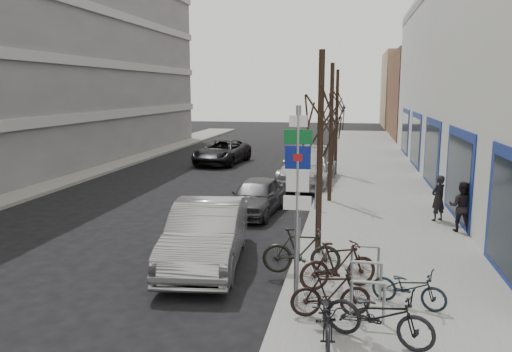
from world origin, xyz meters
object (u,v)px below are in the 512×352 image
at_px(tree_far, 337,97).
at_px(parked_car_front, 206,234).
at_px(tree_mid, 332,100).
at_px(pedestrian_far, 462,206).
at_px(bike_near_left, 327,315).
at_px(pedestrian_near, 438,198).
at_px(bike_near_right, 331,293).
at_px(tree_near, 321,105).
at_px(bike_far_curb, 379,310).
at_px(meter_front, 300,229).
at_px(bike_rack, 366,276).
at_px(lane_car, 222,152).
at_px(meter_back, 324,166).
at_px(parked_car_mid, 256,196).
at_px(bike_far_inner, 338,265).
at_px(bike_mid_curb, 409,284).
at_px(highway_sign_pole, 297,195).
at_px(bike_mid_inner, 301,251).
at_px(parked_car_back, 308,167).
at_px(meter_mid, 315,188).

bearing_deg(tree_far, parked_car_front, -101.22).
distance_m(tree_mid, pedestrian_far, 6.39).
height_order(bike_near_left, pedestrian_near, pedestrian_near).
height_order(bike_near_left, bike_near_right, bike_near_left).
xyz_separation_m(tree_near, bike_far_curb, (1.37, -4.72, -3.37)).
bearing_deg(meter_front, bike_rack, -55.49).
distance_m(parked_car_front, lane_car, 18.01).
distance_m(meter_back, parked_car_mid, 6.45).
bearing_deg(parked_car_front, bike_far_inner, -28.54).
xyz_separation_m(tree_near, parked_car_mid, (-2.54, 4.41, -3.44)).
bearing_deg(bike_mid_curb, parked_car_mid, 52.75).
xyz_separation_m(tree_near, bike_far_inner, (0.61, -2.45, -3.40)).
xyz_separation_m(tree_near, pedestrian_near, (3.71, 4.06, -3.18)).
bearing_deg(meter_front, bike_far_curb, -66.63).
bearing_deg(pedestrian_far, bike_mid_curb, 90.91).
distance_m(tree_near, parked_car_mid, 6.15).
distance_m(tree_mid, parked_car_front, 8.76).
xyz_separation_m(tree_near, pedestrian_far, (4.20, 2.86, -3.16)).
bearing_deg(lane_car, pedestrian_far, -44.73).
height_order(meter_front, pedestrian_near, pedestrian_near).
bearing_deg(bike_near_left, meter_front, 96.46).
bearing_deg(meter_back, bike_far_inner, -85.32).
distance_m(tree_mid, tree_far, 6.50).
bearing_deg(pedestrian_near, highway_sign_pole, 23.19).
xyz_separation_m(bike_mid_inner, parked_car_front, (-2.52, 0.58, 0.09)).
xyz_separation_m(tree_near, tree_far, (0.00, 13.00, 0.00)).
relative_size(bike_near_left, bike_far_inner, 0.87).
bearing_deg(parked_car_back, bike_far_inner, -78.09).
bearing_deg(meter_back, parked_car_back, 172.46).
bearing_deg(bike_far_curb, highway_sign_pole, 71.04).
bearing_deg(meter_mid, parked_car_front, -111.02).
bearing_deg(parked_car_mid, pedestrian_near, 2.22).
bearing_deg(tree_far, bike_mid_inner, -91.08).
xyz_separation_m(meter_back, bike_mid_inner, (0.17, -12.19, -0.20)).
relative_size(bike_near_right, bike_far_curb, 0.82).
xyz_separation_m(bike_rack, bike_near_right, (-0.69, -0.97, -0.03)).
bearing_deg(highway_sign_pole, bike_mid_inner, 92.46).
distance_m(bike_near_left, bike_mid_inner, 3.25).
relative_size(parked_car_back, pedestrian_far, 3.62).
height_order(highway_sign_pole, bike_far_inner, highway_sign_pole).
relative_size(highway_sign_pole, tree_near, 0.76).
bearing_deg(meter_front, highway_sign_pole, -85.25).
xyz_separation_m(parked_car_front, pedestrian_near, (6.51, 5.17, 0.11)).
distance_m(bike_rack, bike_mid_curb, 0.86).
bearing_deg(bike_mid_curb, highway_sign_pole, 122.09).
relative_size(tree_near, bike_near_left, 3.48).
distance_m(bike_far_curb, lane_car, 22.72).
distance_m(tree_far, bike_far_curb, 18.09).
height_order(meter_mid, parked_car_back, parked_car_back).
xyz_separation_m(bike_near_right, lane_car, (-7.52, 20.27, 0.10)).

